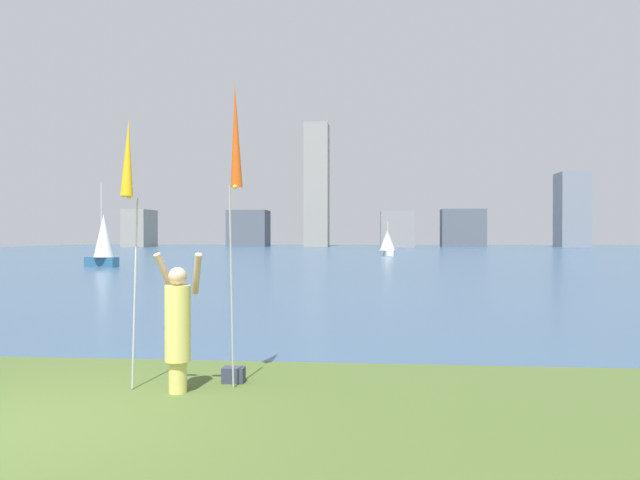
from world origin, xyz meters
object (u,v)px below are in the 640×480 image
object	(u,v)px
bag	(234,375)
sailboat_5	(103,240)
person	(178,324)
kite_flag_right	(236,143)
kite_flag_left	(128,165)
sailboat_3	(387,243)

from	to	relation	value
bag	sailboat_5	xyz separation A→B (m)	(-15.17, 28.30, 1.59)
bag	sailboat_5	world-z (taller)	sailboat_5
person	bag	bearing A→B (deg)	56.16
kite_flag_right	sailboat_5	size ratio (longest dim) A/B	0.75
kite_flag_left	kite_flag_right	size ratio (longest dim) A/B	0.87
person	bag	world-z (taller)	person
kite_flag_left	sailboat_5	size ratio (longest dim) A/B	0.65
person	sailboat_5	size ratio (longest dim) A/B	0.33
kite_flag_right	sailboat_5	distance (m)	32.29
person	bag	size ratio (longest dim) A/B	6.04
kite_flag_left	sailboat_5	bearing A→B (deg)	115.76
person	sailboat_3	size ratio (longest dim) A/B	0.53
sailboat_5	sailboat_3	bearing A→B (deg)	50.82
bag	kite_flag_left	bearing A→B (deg)	-154.84
person	kite_flag_left	xyz separation A→B (m)	(-0.65, -0.01, 2.03)
bag	kite_flag_right	bearing A→B (deg)	-64.26
kite_flag_left	sailboat_3	bearing A→B (deg)	84.86
bag	sailboat_5	bearing A→B (deg)	118.20
sailboat_3	bag	bearing A→B (deg)	-93.82
kite_flag_left	kite_flag_right	bearing A→B (deg)	19.09
person	sailboat_5	bearing A→B (deg)	128.81
sailboat_3	kite_flag_left	bearing A→B (deg)	-95.14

